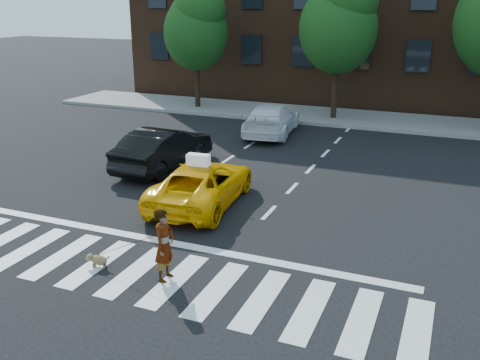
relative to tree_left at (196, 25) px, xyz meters
The scene contains 12 objects.
ground 18.90m from the tree_left, 67.71° to the right, with size 120.00×120.00×0.00m, color black.
crosswalk 18.90m from the tree_left, 67.71° to the right, with size 13.00×2.40×0.01m, color silver.
stop_line 17.47m from the tree_left, 65.65° to the right, with size 12.00×0.30×0.01m, color silver.
sidewalk_far 8.24m from the tree_left, ahead, with size 30.00×4.00×0.15m, color slate.
tree_left is the anchor object (origin of this frame).
tree_mid 7.51m from the tree_left, ahead, with size 3.69×3.69×7.10m.
taxi 14.75m from the tree_left, 62.83° to the right, with size 2.07×4.49×1.25m, color #F7B105.
black_sedan 11.35m from the tree_left, 69.79° to the right, with size 1.55×4.45×1.47m, color black.
white_suv 7.74m from the tree_left, 34.60° to the right, with size 1.91×4.69×1.36m, color white.
woman 19.04m from the tree_left, 65.46° to the right, with size 0.59×0.39×1.62m, color #999999.
dog 18.66m from the tree_left, 70.50° to the right, with size 0.55×0.34×0.32m.
taxi_sign 14.75m from the tree_left, 63.19° to the right, with size 0.65×0.28×0.32m, color white.
Camera 1 is at (6.19, -8.87, 5.76)m, focal length 40.00 mm.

